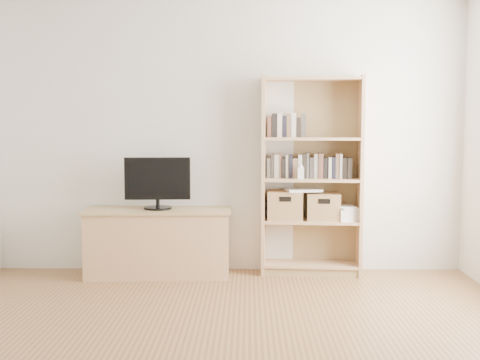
{
  "coord_description": "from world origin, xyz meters",
  "views": [
    {
      "loc": [
        0.19,
        -3.31,
        1.41
      ],
      "look_at": [
        0.11,
        1.9,
        0.93
      ],
      "focal_mm": 45.0,
      "sensor_mm": 36.0,
      "label": 1
    }
  ],
  "objects_px": {
    "bookshelf": "(312,176)",
    "basket_left": "(285,205)",
    "baby_monitor": "(301,173)",
    "laptop": "(303,190)",
    "television": "(158,183)",
    "basket_right": "(324,207)",
    "tv_stand": "(158,243)"
  },
  "relations": [
    {
      "from": "baby_monitor",
      "to": "basket_left",
      "type": "relative_size",
      "value": 0.33
    },
    {
      "from": "tv_stand",
      "to": "baby_monitor",
      "type": "distance_m",
      "value": 1.49
    },
    {
      "from": "basket_right",
      "to": "baby_monitor",
      "type": "bearing_deg",
      "value": -155.23
    },
    {
      "from": "laptop",
      "to": "television",
      "type": "bearing_deg",
      "value": 172.43
    },
    {
      "from": "television",
      "to": "baby_monitor",
      "type": "height_order",
      "value": "television"
    },
    {
      "from": "baby_monitor",
      "to": "basket_left",
      "type": "height_order",
      "value": "baby_monitor"
    },
    {
      "from": "bookshelf",
      "to": "television",
      "type": "xyz_separation_m",
      "value": [
        -1.44,
        -0.08,
        -0.06
      ]
    },
    {
      "from": "basket_left",
      "to": "basket_right",
      "type": "bearing_deg",
      "value": -1.71
    },
    {
      "from": "bookshelf",
      "to": "basket_right",
      "type": "xyz_separation_m",
      "value": [
        0.11,
        -0.01,
        -0.29
      ]
    },
    {
      "from": "television",
      "to": "bookshelf",
      "type": "bearing_deg",
      "value": -0.2
    },
    {
      "from": "basket_right",
      "to": "tv_stand",
      "type": "bearing_deg",
      "value": -172.95
    },
    {
      "from": "laptop",
      "to": "baby_monitor",
      "type": "bearing_deg",
      "value": -119.25
    },
    {
      "from": "bookshelf",
      "to": "basket_left",
      "type": "distance_m",
      "value": 0.37
    },
    {
      "from": "tv_stand",
      "to": "television",
      "type": "xyz_separation_m",
      "value": [
        0.0,
        0.0,
        0.57
      ]
    },
    {
      "from": "tv_stand",
      "to": "bookshelf",
      "type": "distance_m",
      "value": 1.58
    },
    {
      "from": "bookshelf",
      "to": "basket_right",
      "type": "height_order",
      "value": "bookshelf"
    },
    {
      "from": "bookshelf",
      "to": "baby_monitor",
      "type": "relative_size",
      "value": 17.04
    },
    {
      "from": "basket_right",
      "to": "television",
      "type": "bearing_deg",
      "value": -172.95
    },
    {
      "from": "tv_stand",
      "to": "basket_left",
      "type": "bearing_deg",
      "value": 1.45
    },
    {
      "from": "tv_stand",
      "to": "basket_right",
      "type": "bearing_deg",
      "value": -0.56
    },
    {
      "from": "basket_left",
      "to": "laptop",
      "type": "xyz_separation_m",
      "value": [
        0.17,
        -0.02,
        0.15
      ]
    },
    {
      "from": "baby_monitor",
      "to": "basket_right",
      "type": "relative_size",
      "value": 0.36
    },
    {
      "from": "baby_monitor",
      "to": "tv_stand",
      "type": "bearing_deg",
      "value": -177.89
    },
    {
      "from": "tv_stand",
      "to": "laptop",
      "type": "relative_size",
      "value": 4.08
    },
    {
      "from": "television",
      "to": "laptop",
      "type": "distance_m",
      "value": 1.37
    },
    {
      "from": "bookshelf",
      "to": "basket_left",
      "type": "relative_size",
      "value": 5.69
    },
    {
      "from": "basket_left",
      "to": "baby_monitor",
      "type": "bearing_deg",
      "value": -35.87
    },
    {
      "from": "basket_left",
      "to": "basket_right",
      "type": "distance_m",
      "value": 0.36
    },
    {
      "from": "television",
      "to": "basket_left",
      "type": "relative_size",
      "value": 1.85
    },
    {
      "from": "television",
      "to": "baby_monitor",
      "type": "distance_m",
      "value": 1.34
    },
    {
      "from": "basket_right",
      "to": "laptop",
      "type": "height_order",
      "value": "laptop"
    },
    {
      "from": "bookshelf",
      "to": "basket_left",
      "type": "bearing_deg",
      "value": -178.81
    }
  ]
}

